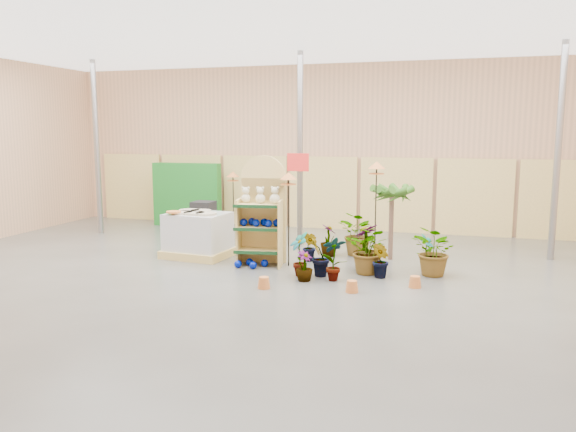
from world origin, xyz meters
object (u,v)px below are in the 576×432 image
Objects in this scene: pallet_stack at (198,235)px; potted_plant_2 at (369,250)px; bird_table_front at (289,179)px; display_shelf at (262,215)px.

pallet_stack is 1.59× the size of potted_plant_2.
bird_table_front reaches higher than pallet_stack.
potted_plant_2 is at bearing -0.36° from pallet_stack.
display_shelf is 1.64m from pallet_stack.
display_shelf is 1.17× the size of bird_table_front.
pallet_stack is 2.49m from bird_table_front.
bird_table_front is (0.58, -0.07, 0.75)m from display_shelf.
pallet_stack is 0.77× the size of bird_table_front.
bird_table_front is 2.07× the size of potted_plant_2.
bird_table_front is at bearing -0.95° from pallet_stack.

